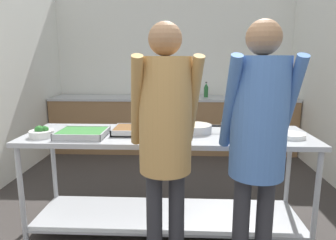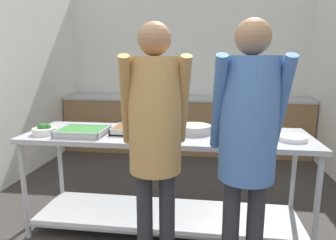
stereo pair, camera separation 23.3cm
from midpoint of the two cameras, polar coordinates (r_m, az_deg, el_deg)
wall_rear at (r=5.34m, az=4.90°, el=9.12°), size 4.17×0.06×2.65m
back_counter at (r=5.08m, az=4.52°, el=-0.79°), size 4.01×0.65×0.92m
serving_counter at (r=2.70m, az=2.22°, el=-8.59°), size 2.46×0.73×0.90m
broccoli_bowl at (r=2.75m, az=-20.29°, el=-1.83°), size 0.20×0.20×0.10m
serving_tray_greens at (r=2.64m, az=-13.50°, el=-2.21°), size 0.40×0.33×0.05m
serving_tray_vegetables at (r=2.64m, az=-2.88°, el=-1.89°), size 0.47×0.32×0.05m
sauce_pan at (r=2.64m, az=7.69°, el=-1.67°), size 0.43×0.29×0.07m
serving_tray_roast at (r=2.74m, az=16.92°, el=-1.90°), size 0.38×0.29×0.05m
plate_stack at (r=2.63m, az=24.99°, el=-3.20°), size 0.23×0.23×0.04m
guest_serving_left at (r=1.90m, az=18.40°, el=-2.35°), size 0.45×0.36×1.76m
guest_serving_right at (r=1.94m, az=0.97°, el=-1.54°), size 0.49×0.42×1.76m
water_bottle at (r=5.00m, az=11.01°, el=5.51°), size 0.07×0.07×0.25m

